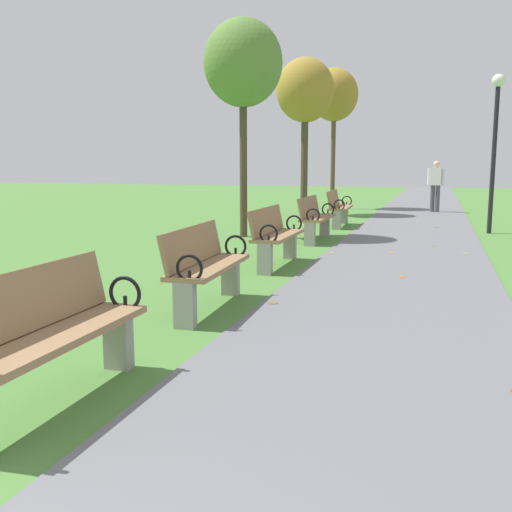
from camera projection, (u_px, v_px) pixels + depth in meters
The scene contains 12 objects.
paved_walkway at pixel (419, 216), 17.40m from camera, with size 2.69×44.00×0.02m, color slate.
park_bench_2 at pixel (50, 333), 3.73m from camera, with size 0.47×1.60×0.90m.
park_bench_3 at pixel (205, 265), 6.21m from camera, with size 0.55×1.62×0.90m.
park_bench_4 at pixel (275, 235), 8.87m from camera, with size 0.47×1.60×0.90m.
park_bench_5 at pixel (315, 217), 11.76m from camera, with size 0.48×1.60×0.90m.
park_bench_6 at pixel (339, 207), 14.50m from camera, with size 0.52×1.61×0.90m.
tree_1 at pixel (243, 64), 11.99m from camera, with size 1.63×1.63×4.51m.
tree_2 at pixel (305, 92), 17.35m from camera, with size 1.73×1.73×4.68m.
tree_3 at pixel (334, 96), 19.74m from camera, with size 1.61×1.61×4.76m.
pedestrian_walking at pixel (436, 183), 18.62m from camera, with size 0.53×0.27×1.62m.
lamp_post at pixel (495, 129), 12.78m from camera, with size 0.28×0.28×3.48m.
scattered_leaves at pixel (342, 269), 8.62m from camera, with size 4.71×15.67×0.02m.
Camera 1 is at (1.83, -0.04, 1.56)m, focal length 40.83 mm.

